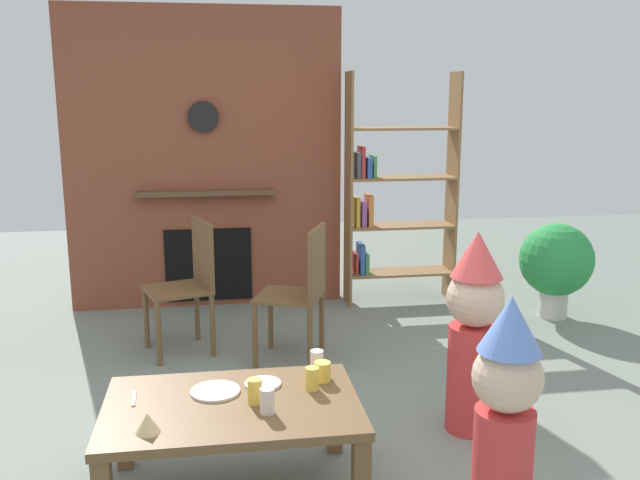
{
  "coord_description": "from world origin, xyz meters",
  "views": [
    {
      "loc": [
        -0.38,
        -3.05,
        1.73
      ],
      "look_at": [
        0.15,
        0.4,
        0.98
      ],
      "focal_mm": 38.6,
      "sensor_mm": 36.0,
      "label": 1
    }
  ],
  "objects": [
    {
      "name": "paper_cup_near_left",
      "position": [
        -0.2,
        -0.42,
        0.49
      ],
      "size": [
        0.06,
        0.06,
        0.11
      ],
      "primitive_type": "cylinder",
      "color": "silver",
      "rests_on": "coffee_table"
    },
    {
      "name": "paper_plate_rear",
      "position": [
        -0.2,
        -0.14,
        0.44
      ],
      "size": [
        0.17,
        0.17,
        0.01
      ],
      "primitive_type": "cylinder",
      "color": "white",
      "rests_on": "coffee_table"
    },
    {
      "name": "paper_plate_front",
      "position": [
        -0.41,
        -0.19,
        0.44
      ],
      "size": [
        0.22,
        0.22,
        0.01
      ],
      "primitive_type": "cylinder",
      "color": "white",
      "rests_on": "coffee_table"
    },
    {
      "name": "child_with_cone_hat",
      "position": [
        0.7,
        -0.73,
        0.52
      ],
      "size": [
        0.27,
        0.27,
        0.99
      ],
      "rotation": [
        0.0,
        0.0,
        2.76
      ],
      "color": "#D13838",
      "rests_on": "ground_plane"
    },
    {
      "name": "paper_cup_near_right",
      "position": [
        0.08,
        -0.13,
        0.48
      ],
      "size": [
        0.08,
        0.08,
        0.09
      ],
      "primitive_type": "cylinder",
      "color": "#F2CC4C",
      "rests_on": "coffee_table"
    },
    {
      "name": "coffee_table",
      "position": [
        -0.34,
        -0.3,
        0.37
      ],
      "size": [
        1.09,
        0.71,
        0.44
      ],
      "color": "brown",
      "rests_on": "ground_plane"
    },
    {
      "name": "ground_plane",
      "position": [
        0.0,
        0.0,
        0.0
      ],
      "size": [
        12.0,
        12.0,
        0.0
      ],
      "primitive_type": "plane",
      "color": "gray"
    },
    {
      "name": "dining_chair_middle",
      "position": [
        0.16,
        1.19,
        0.51
      ],
      "size": [
        0.52,
        0.52,
        0.9
      ],
      "rotation": [
        0.0,
        0.0,
        2.78
      ],
      "color": "brown",
      "rests_on": "ground_plane"
    },
    {
      "name": "potted_plant_tall",
      "position": [
        2.22,
        1.79,
        0.45
      ],
      "size": [
        0.57,
        0.57,
        0.75
      ],
      "color": "beige",
      "rests_on": "ground_plane"
    },
    {
      "name": "dining_chair_left",
      "position": [
        -0.57,
        1.5,
        0.51
      ],
      "size": [
        0.5,
        0.5,
        0.9
      ],
      "rotation": [
        0.0,
        0.0,
        3.45
      ],
      "color": "brown",
      "rests_on": "ground_plane"
    },
    {
      "name": "birthday_cake_slice",
      "position": [
        -0.67,
        -0.52,
        0.48
      ],
      "size": [
        0.1,
        0.1,
        0.08
      ],
      "primitive_type": "cone",
      "color": "#EAC68C",
      "rests_on": "coffee_table"
    },
    {
      "name": "paper_cup_center",
      "position": [
        0.07,
        -0.03,
        0.49
      ],
      "size": [
        0.06,
        0.06,
        0.11
      ],
      "primitive_type": "cylinder",
      "color": "silver",
      "rests_on": "coffee_table"
    },
    {
      "name": "child_in_pink",
      "position": [
        0.9,
        0.13,
        0.56
      ],
      "size": [
        0.29,
        0.29,
        1.06
      ],
      "rotation": [
        0.0,
        0.0,
        -2.81
      ],
      "color": "#D13838",
      "rests_on": "ground_plane"
    },
    {
      "name": "bookshelf",
      "position": [
        1.05,
        2.4,
        0.88
      ],
      "size": [
        0.9,
        0.28,
        1.9
      ],
      "color": "olive",
      "rests_on": "ground_plane"
    },
    {
      "name": "brick_fireplace_feature",
      "position": [
        -0.45,
        2.6,
        1.19
      ],
      "size": [
        2.2,
        0.28,
        2.4
      ],
      "color": "brown",
      "rests_on": "ground_plane"
    },
    {
      "name": "paper_cup_far_left",
      "position": [
        0.02,
        -0.22,
        0.49
      ],
      "size": [
        0.06,
        0.06,
        0.1
      ],
      "primitive_type": "cylinder",
      "color": "#F2CC4C",
      "rests_on": "coffee_table"
    },
    {
      "name": "paper_cup_far_right",
      "position": [
        -0.24,
        -0.32,
        0.49
      ],
      "size": [
        0.06,
        0.06,
        0.11
      ],
      "primitive_type": "cylinder",
      "color": "#F2CC4C",
      "rests_on": "coffee_table"
    },
    {
      "name": "table_fork",
      "position": [
        -0.76,
        -0.2,
        0.44
      ],
      "size": [
        0.03,
        0.15,
        0.01
      ],
      "primitive_type": "cube",
      "rotation": [
        0.0,
        0.0,
        1.64
      ],
      "color": "silver",
      "rests_on": "coffee_table"
    }
  ]
}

